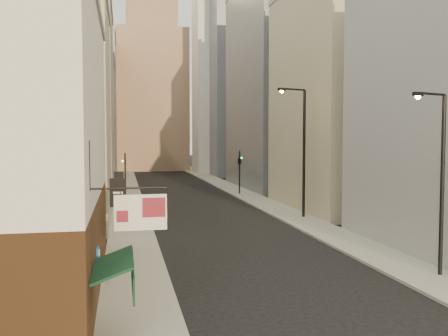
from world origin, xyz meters
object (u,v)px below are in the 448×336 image
at_px(white_tower, 217,72).
at_px(traffic_light_left, 125,169).
at_px(streetlamp_near, 440,174).
at_px(traffic_light_right, 239,161).
at_px(streetlamp_mid, 301,145).
at_px(clock_tower, 151,84).

xyz_separation_m(white_tower, traffic_light_left, (-16.78, -40.69, -15.21)).
bearing_deg(streetlamp_near, white_tower, 67.32).
bearing_deg(streetlamp_near, traffic_light_right, 71.54).
height_order(streetlamp_mid, traffic_light_left, streetlamp_mid).
bearing_deg(streetlamp_mid, streetlamp_near, -109.48).
height_order(clock_tower, streetlamp_near, clock_tower).
bearing_deg(clock_tower, traffic_light_right, -82.02).
bearing_deg(clock_tower, traffic_light_left, -96.04).
height_order(streetlamp_mid, traffic_light_right, streetlamp_mid).
distance_m(streetlamp_mid, traffic_light_right, 17.48).
bearing_deg(streetlamp_near, streetlamp_mid, 70.24).
bearing_deg(traffic_light_left, clock_tower, -110.14).
distance_m(clock_tower, streetlamp_mid, 68.34).
xyz_separation_m(streetlamp_near, traffic_light_left, (-13.82, 29.55, -1.42)).
distance_m(clock_tower, traffic_light_right, 51.86).
bearing_deg(traffic_light_right, white_tower, -94.75).
height_order(white_tower, streetlamp_mid, white_tower).
distance_m(streetlamp_mid, traffic_light_left, 18.47).
relative_size(clock_tower, white_tower, 1.08).
height_order(streetlamp_near, streetlamp_mid, streetlamp_mid).
xyz_separation_m(white_tower, streetlamp_near, (-2.96, -70.24, -13.79)).
height_order(traffic_light_left, traffic_light_right, same).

